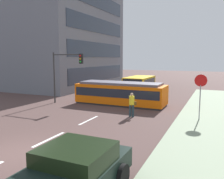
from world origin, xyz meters
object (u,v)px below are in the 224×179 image
Objects in this scene: streetcar_tram at (121,93)px; pickup_truck_parked at (66,179)px; city_bus at (139,83)px; stop_sign at (201,88)px; traffic_light_mast at (66,67)px; pedestrian_crossing at (132,103)px.

pickup_truck_parked is at bearing -73.79° from streetcar_tram.
stop_sign reaches higher than city_bus.
streetcar_tram is 2.72× the size of stop_sign.
streetcar_tram is at bearing 20.56° from traffic_light_mast.
traffic_light_mast is (-6.86, 2.11, 2.27)m from pedestrian_crossing.
city_bus is 10.56m from traffic_light_mast.
streetcar_tram is 4.48m from pedestrian_crossing.
pedestrian_crossing reaches higher than pickup_truck_parked.
traffic_light_mast reaches higher than stop_sign.
pickup_truck_parked is 11.18m from stop_sign.
city_bus is 12.18m from pedestrian_crossing.
traffic_light_mast is at bearing 124.81° from pickup_truck_parked.
streetcar_tram is 1.52× the size of city_bus.
pedestrian_crossing is (3.16, -11.76, -0.10)m from city_bus.
traffic_light_mast is (-3.71, -9.65, 2.17)m from city_bus.
traffic_light_mast reaches higher than pedestrian_crossing.
streetcar_tram is at bearing 121.94° from pedestrian_crossing.
stop_sign is (6.72, -3.24, 1.18)m from streetcar_tram.
streetcar_tram is 7.55m from stop_sign.
pickup_truck_parked is at bearing -103.80° from stop_sign.
pedestrian_crossing is 0.58× the size of stop_sign.
traffic_light_mast reaches higher than city_bus.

